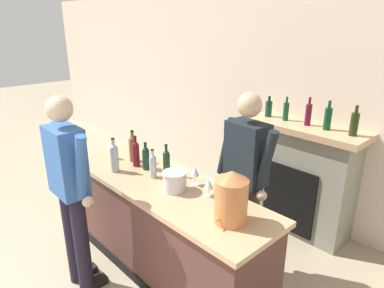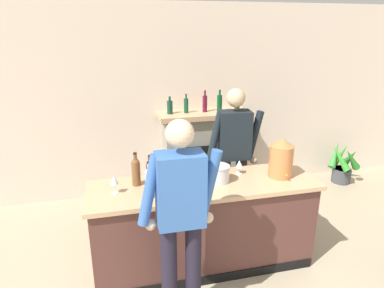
% 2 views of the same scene
% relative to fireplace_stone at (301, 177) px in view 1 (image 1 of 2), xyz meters
% --- Properties ---
extents(wall_back_panel, '(12.00, 0.07, 2.75)m').
position_rel_fireplace_stone_xyz_m(wall_back_panel, '(-0.41, 0.26, 0.73)').
color(wall_back_panel, beige).
rests_on(wall_back_panel, ground_plane).
extents(bar_counter, '(2.28, 0.68, 0.94)m').
position_rel_fireplace_stone_xyz_m(bar_counter, '(-0.45, -1.65, -0.18)').
color(bar_counter, '#53302A').
rests_on(bar_counter, ground_plane).
extents(fireplace_stone, '(1.32, 0.52, 1.58)m').
position_rel_fireplace_stone_xyz_m(fireplace_stone, '(0.00, 0.00, 0.00)').
color(fireplace_stone, gray).
rests_on(fireplace_stone, ground_plane).
extents(person_customer, '(0.66, 0.30, 1.79)m').
position_rel_fireplace_stone_xyz_m(person_customer, '(-0.83, -2.33, 0.35)').
color(person_customer, black).
rests_on(person_customer, ground_plane).
extents(person_bartender, '(0.66, 0.33, 1.78)m').
position_rel_fireplace_stone_xyz_m(person_bartender, '(0.05, -1.11, 0.34)').
color(person_bartender, '#423929').
rests_on(person_bartender, ground_plane).
extents(copper_dispenser, '(0.25, 0.28, 0.40)m').
position_rel_fireplace_stone_xyz_m(copper_dispenser, '(0.36, -1.66, 0.50)').
color(copper_dispenser, '#C87641').
rests_on(copper_dispenser, bar_counter).
extents(ice_bucket_steel, '(0.22, 0.22, 0.17)m').
position_rel_fireplace_stone_xyz_m(ice_bucket_steel, '(-0.29, -1.63, 0.38)').
color(ice_bucket_steel, silver).
rests_on(ice_bucket_steel, bar_counter).
extents(wine_bottle_chardonnay_pale, '(0.07, 0.07, 0.31)m').
position_rel_fireplace_stone_xyz_m(wine_bottle_chardonnay_pale, '(-0.59, -1.48, 0.43)').
color(wine_bottle_chardonnay_pale, '#17371D').
rests_on(wine_bottle_chardonnay_pale, bar_counter).
extents(wine_bottle_riesling_slim, '(0.08, 0.08, 0.33)m').
position_rel_fireplace_stone_xyz_m(wine_bottle_riesling_slim, '(-1.10, -1.52, 0.44)').
color(wine_bottle_riesling_slim, brown).
rests_on(wine_bottle_riesling_slim, bar_counter).
extents(wine_bottle_rose_blush, '(0.07, 0.07, 0.28)m').
position_rel_fireplace_stone_xyz_m(wine_bottle_rose_blush, '(-0.64, -1.61, 0.42)').
color(wine_bottle_rose_blush, '#A8B6BA').
rests_on(wine_bottle_rose_blush, bar_counter).
extents(wine_bottle_cabernet_heavy, '(0.07, 0.07, 0.28)m').
position_rel_fireplace_stone_xyz_m(wine_bottle_cabernet_heavy, '(-0.83, -1.55, 0.42)').
color(wine_bottle_cabernet_heavy, '#143329').
rests_on(wine_bottle_cabernet_heavy, bar_counter).
extents(wine_bottle_port_short, '(0.08, 0.08, 0.34)m').
position_rel_fireplace_stone_xyz_m(wine_bottle_port_short, '(-1.00, -1.80, 0.45)').
color(wine_bottle_port_short, '#A5B0C3').
rests_on(wine_bottle_port_short, bar_counter).
extents(wine_bottle_merlot_tall, '(0.07, 0.07, 0.32)m').
position_rel_fireplace_stone_xyz_m(wine_bottle_merlot_tall, '(-0.97, -1.57, 0.44)').
color(wine_bottle_merlot_tall, maroon).
rests_on(wine_bottle_merlot_tall, bar_counter).
extents(wine_glass_mid_counter, '(0.08, 0.08, 0.15)m').
position_rel_fireplace_stone_xyz_m(wine_glass_mid_counter, '(-0.03, -1.49, 0.40)').
color(wine_glass_mid_counter, silver).
rests_on(wine_glass_mid_counter, bar_counter).
extents(wine_glass_near_bucket, '(0.07, 0.07, 0.18)m').
position_rel_fireplace_stone_xyz_m(wine_glass_near_bucket, '(-0.25, -1.44, 0.42)').
color(wine_glass_near_bucket, silver).
rests_on(wine_glass_near_bucket, bar_counter).
extents(wine_glass_by_dispenser, '(0.07, 0.07, 0.18)m').
position_rel_fireplace_stone_xyz_m(wine_glass_by_dispenser, '(-1.31, -1.65, 0.43)').
color(wine_glass_by_dispenser, silver).
rests_on(wine_glass_by_dispenser, bar_counter).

